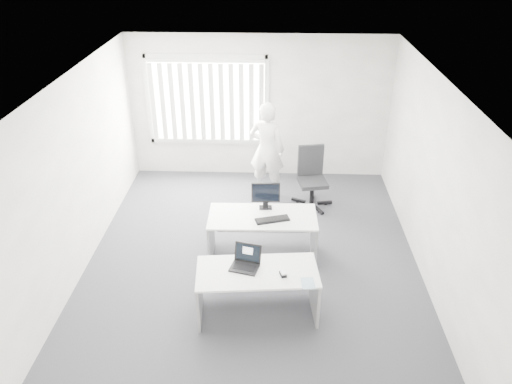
{
  "coord_description": "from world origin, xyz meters",
  "views": [
    {
      "loc": [
        0.29,
        -6.21,
        4.61
      ],
      "look_at": [
        0.05,
        0.15,
        1.11
      ],
      "focal_mm": 35.0,
      "sensor_mm": 36.0,
      "label": 1
    }
  ],
  "objects_px": {
    "office_chair": "(311,188)",
    "laptop": "(244,260)",
    "desk_far": "(262,228)",
    "person": "(267,149)",
    "monitor": "(266,196)",
    "desk_near": "(257,283)"
  },
  "relations": [
    {
      "from": "office_chair",
      "to": "desk_far",
      "type": "bearing_deg",
      "value": -127.61
    },
    {
      "from": "laptop",
      "to": "monitor",
      "type": "distance_m",
      "value": 1.5
    },
    {
      "from": "desk_near",
      "to": "desk_far",
      "type": "distance_m",
      "value": 1.28
    },
    {
      "from": "desk_far",
      "to": "monitor",
      "type": "height_order",
      "value": "monitor"
    },
    {
      "from": "desk_far",
      "to": "monitor",
      "type": "bearing_deg",
      "value": 79.71
    },
    {
      "from": "office_chair",
      "to": "monitor",
      "type": "distance_m",
      "value": 1.73
    },
    {
      "from": "office_chair",
      "to": "laptop",
      "type": "height_order",
      "value": "office_chair"
    },
    {
      "from": "desk_near",
      "to": "laptop",
      "type": "bearing_deg",
      "value": 160.61
    },
    {
      "from": "office_chair",
      "to": "laptop",
      "type": "distance_m",
      "value": 3.1
    },
    {
      "from": "desk_far",
      "to": "person",
      "type": "xyz_separation_m",
      "value": [
        0.02,
        2.07,
        0.37
      ]
    },
    {
      "from": "desk_far",
      "to": "laptop",
      "type": "bearing_deg",
      "value": -100.17
    },
    {
      "from": "office_chair",
      "to": "desk_near",
      "type": "bearing_deg",
      "value": -117.13
    },
    {
      "from": "office_chair",
      "to": "monitor",
      "type": "height_order",
      "value": "monitor"
    },
    {
      "from": "person",
      "to": "monitor",
      "type": "bearing_deg",
      "value": 104.6
    },
    {
      "from": "desk_far",
      "to": "office_chair",
      "type": "relative_size",
      "value": 1.46
    },
    {
      "from": "laptop",
      "to": "monitor",
      "type": "xyz_separation_m",
      "value": [
        0.24,
        1.47,
        0.11
      ]
    },
    {
      "from": "person",
      "to": "laptop",
      "type": "distance_m",
      "value": 3.31
    },
    {
      "from": "desk_near",
      "to": "office_chair",
      "type": "height_order",
      "value": "office_chair"
    },
    {
      "from": "laptop",
      "to": "monitor",
      "type": "relative_size",
      "value": 0.82
    },
    {
      "from": "monitor",
      "to": "person",
      "type": "bearing_deg",
      "value": 87.46
    },
    {
      "from": "person",
      "to": "monitor",
      "type": "xyz_separation_m",
      "value": [
        0.01,
        -1.83,
        0.05
      ]
    },
    {
      "from": "office_chair",
      "to": "monitor",
      "type": "xyz_separation_m",
      "value": [
        -0.8,
        -1.4,
        0.6
      ]
    }
  ]
}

